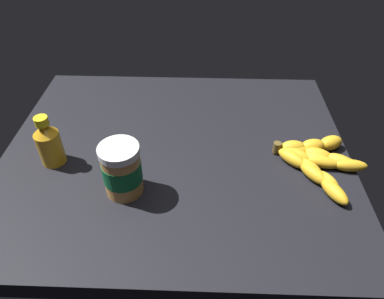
# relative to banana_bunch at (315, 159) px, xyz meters

# --- Properties ---
(ground_plane) EXTENTS (0.89, 0.76, 0.05)m
(ground_plane) POSITION_rel_banana_bunch_xyz_m (-0.34, 0.04, -0.04)
(ground_plane) COLOR black
(banana_bunch) EXTENTS (0.22, 0.24, 0.04)m
(banana_bunch) POSITION_rel_banana_bunch_xyz_m (0.00, 0.00, 0.00)
(banana_bunch) COLOR gold
(banana_bunch) RESTS_ON ground_plane
(peanut_butter_jar) EXTENTS (0.09, 0.09, 0.13)m
(peanut_butter_jar) POSITION_rel_banana_bunch_xyz_m (-0.45, -0.10, 0.05)
(peanut_butter_jar) COLOR #BF8442
(peanut_butter_jar) RESTS_ON ground_plane
(honey_bottle) EXTENTS (0.06, 0.06, 0.13)m
(honey_bottle) POSITION_rel_banana_bunch_xyz_m (-0.64, -0.01, 0.04)
(honey_bottle) COLOR orange
(honey_bottle) RESTS_ON ground_plane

